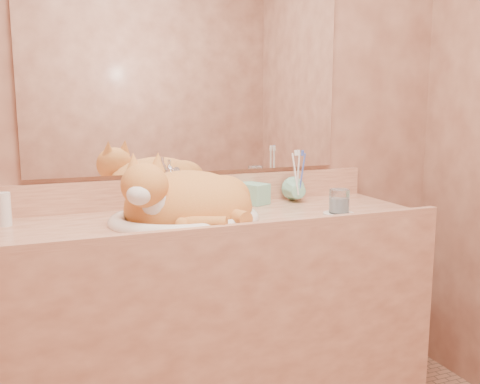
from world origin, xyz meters
name	(u,v)px	position (x,y,z in m)	size (l,w,h in m)	color
wall_back	(190,107)	(0.00, 1.00, 1.25)	(2.40, 0.02, 2.50)	brown
vanity_counter	(214,326)	(0.00, 0.72, 0.42)	(1.60, 0.55, 0.85)	#9F6047
mirror	(190,72)	(0.00, 0.99, 1.39)	(1.30, 0.02, 0.80)	white
sink_basin	(185,198)	(-0.11, 0.70, 0.93)	(0.53, 0.45, 0.17)	white
faucet	(170,187)	(-0.11, 0.91, 0.94)	(0.05, 0.13, 0.19)	white
cat	(183,199)	(-0.12, 0.70, 0.93)	(0.47, 0.38, 0.26)	#C5702D
soap_dispenser	(264,182)	(0.27, 0.86, 0.95)	(0.09, 0.09, 0.19)	#7FCCAC
toothbrush_cup	(299,193)	(0.42, 0.85, 0.90)	(0.10, 0.10, 0.10)	#7FCCAC
toothbrushes	(299,172)	(0.42, 0.85, 0.99)	(0.04, 0.04, 0.23)	white
saucer	(339,214)	(0.45, 0.58, 0.85)	(0.12, 0.12, 0.01)	white
water_glass	(339,201)	(0.45, 0.58, 0.90)	(0.08, 0.08, 0.09)	white
lotion_bottle	(4,209)	(-0.71, 0.86, 0.91)	(0.05, 0.05, 0.12)	white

